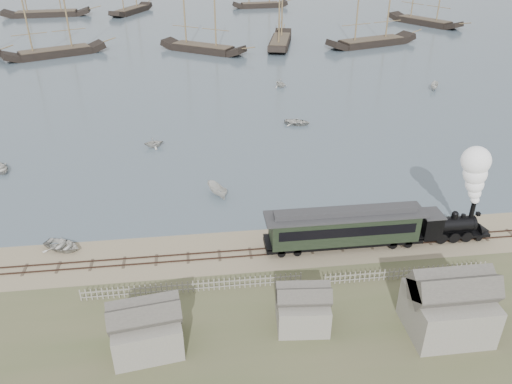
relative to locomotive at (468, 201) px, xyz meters
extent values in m
plane|color=tan|center=(-20.30, 2.00, -4.38)|extent=(600.00, 600.00, 0.00)
cube|color=#3D2A21|center=(-20.30, -0.50, -4.28)|extent=(120.00, 0.08, 0.12)
cube|color=#3D2A21|center=(-20.30, 0.50, -4.28)|extent=(120.00, 0.08, 0.12)
cube|color=#3A2D25|center=(-20.30, 0.00, -4.35)|extent=(120.00, 1.80, 0.06)
cube|color=black|center=(-0.77, 0.00, -3.66)|extent=(6.91, 2.03, 0.25)
cylinder|color=black|center=(-1.18, 0.00, -2.64)|extent=(4.26, 1.52, 1.52)
cube|color=black|center=(-3.41, 0.00, -2.44)|extent=(1.83, 2.23, 2.34)
cube|color=#323235|center=(-3.41, 0.00, -1.22)|extent=(2.03, 2.44, 0.12)
cylinder|color=black|center=(0.75, 0.00, -1.27)|extent=(0.45, 0.45, 1.62)
sphere|color=black|center=(-0.98, 0.00, -1.46)|extent=(0.65, 0.65, 0.65)
cone|color=black|center=(2.48, 0.00, -3.76)|extent=(1.42, 2.03, 2.03)
cube|color=black|center=(1.46, 0.00, -1.63)|extent=(0.36, 0.36, 0.36)
cube|color=black|center=(-12.17, 0.00, -3.61)|extent=(15.43, 2.54, 0.39)
cube|color=black|center=(-12.17, 0.00, -2.07)|extent=(14.33, 2.76, 2.76)
cube|color=black|center=(-12.17, -1.40, -1.79)|extent=(13.23, 0.06, 0.99)
cube|color=black|center=(-12.17, 1.40, -1.79)|extent=(13.23, 0.06, 0.99)
cube|color=#323235|center=(-12.17, 0.00, -0.64)|extent=(15.43, 2.98, 0.20)
cube|color=#323235|center=(-12.17, 0.00, -0.30)|extent=(13.78, 1.32, 0.50)
imported|color=beige|center=(-39.47, 2.99, -3.98)|extent=(4.21, 4.68, 0.80)
imported|color=beige|center=(-31.89, 26.68, -3.60)|extent=(2.80, 3.10, 1.44)
imported|color=beige|center=(-23.84, 11.75, -3.65)|extent=(3.63, 2.89, 1.33)
imported|color=beige|center=(-10.20, 32.73, -3.90)|extent=(4.05, 4.75, 0.83)
imported|color=beige|center=(10.97, 17.27, -3.45)|extent=(4.29, 4.16, 1.73)
imported|color=beige|center=(18.77, 47.22, -3.69)|extent=(3.46, 2.70, 1.27)
imported|color=beige|center=(-9.56, 52.19, -3.56)|extent=(3.66, 3.48, 1.51)
camera|label=1|loc=(-25.62, -39.06, 24.26)|focal=35.00mm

